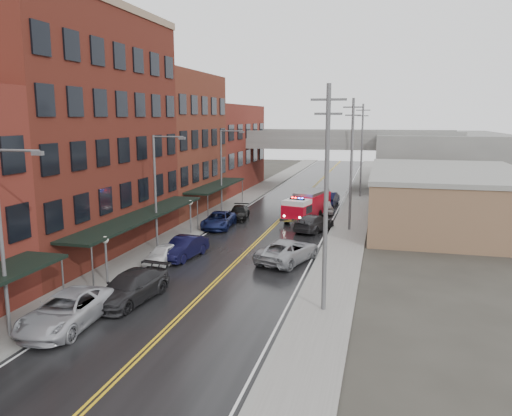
# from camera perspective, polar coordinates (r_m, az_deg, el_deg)

# --- Properties ---
(road) EXTENTS (11.00, 160.00, 0.02)m
(road) POSITION_cam_1_polar(r_m,az_deg,el_deg) (43.04, 0.51, -3.53)
(road) COLOR black
(road) RESTS_ON ground
(sidewalk_left) EXTENTS (3.00, 160.00, 0.15)m
(sidewalk_left) POSITION_cam_1_polar(r_m,az_deg,el_deg) (45.28, -8.51, -2.86)
(sidewalk_left) COLOR slate
(sidewalk_left) RESTS_ON ground
(sidewalk_right) EXTENTS (3.00, 160.00, 0.15)m
(sidewalk_right) POSITION_cam_1_polar(r_m,az_deg,el_deg) (41.93, 10.26, -3.98)
(sidewalk_right) COLOR slate
(sidewalk_right) RESTS_ON ground
(curb_left) EXTENTS (0.30, 160.00, 0.15)m
(curb_left) POSITION_cam_1_polar(r_m,az_deg,el_deg) (44.68, -6.55, -3.00)
(curb_left) COLOR gray
(curb_left) RESTS_ON ground
(curb_right) EXTENTS (0.30, 160.00, 0.15)m
(curb_right) POSITION_cam_1_polar(r_m,az_deg,el_deg) (42.07, 8.02, -3.87)
(curb_right) COLOR gray
(curb_right) RESTS_ON ground
(brick_building_b) EXTENTS (9.00, 20.00, 18.00)m
(brick_building_b) POSITION_cam_1_polar(r_m,az_deg,el_deg) (40.89, -20.58, 7.83)
(brick_building_b) COLOR #5B1E18
(brick_building_b) RESTS_ON ground
(brick_building_c) EXTENTS (9.00, 15.00, 15.00)m
(brick_building_c) POSITION_cam_1_polar(r_m,az_deg,el_deg) (56.21, -10.22, 7.30)
(brick_building_c) COLOR #5B241B
(brick_building_c) RESTS_ON ground
(brick_building_far) EXTENTS (9.00, 20.00, 12.00)m
(brick_building_far) POSITION_cam_1_polar(r_m,az_deg,el_deg) (72.55, -4.42, 6.89)
(brick_building_far) COLOR maroon
(brick_building_far) RESTS_ON ground
(tan_building) EXTENTS (14.00, 22.00, 5.00)m
(tan_building) POSITION_cam_1_polar(r_m,az_deg,el_deg) (51.52, 20.88, 0.92)
(tan_building) COLOR #8A664A
(tan_building) RESTS_ON ground
(right_far_block) EXTENTS (18.00, 30.00, 8.00)m
(right_far_block) POSITION_cam_1_polar(r_m,az_deg,el_deg) (81.21, 20.07, 5.25)
(right_far_block) COLOR slate
(right_far_block) RESTS_ON ground
(awning_1) EXTENTS (2.60, 18.00, 3.09)m
(awning_1) POSITION_cam_1_polar(r_m,az_deg,el_deg) (38.56, -12.91, -0.90)
(awning_1) COLOR black
(awning_1) RESTS_ON ground
(awning_2) EXTENTS (2.60, 13.00, 3.09)m
(awning_2) POSITION_cam_1_polar(r_m,az_deg,el_deg) (54.48, -4.50, 2.56)
(awning_2) COLOR black
(awning_2) RESTS_ON ground
(globe_lamp_1) EXTENTS (0.44, 0.44, 3.12)m
(globe_lamp_1) POSITION_cam_1_polar(r_m,az_deg,el_deg) (32.24, -16.81, -4.52)
(globe_lamp_1) COLOR #59595B
(globe_lamp_1) RESTS_ON ground
(globe_lamp_2) EXTENTS (0.44, 0.44, 3.12)m
(globe_lamp_2) POSITION_cam_1_polar(r_m,az_deg,el_deg) (44.49, -7.51, -0.13)
(globe_lamp_2) COLOR #59595B
(globe_lamp_2) RESTS_ON ground
(street_lamp_0) EXTENTS (2.64, 0.22, 9.00)m
(street_lamp_0) POSITION_cam_1_polar(r_m,az_deg,el_deg) (25.40, -26.75, -2.48)
(street_lamp_0) COLOR #59595B
(street_lamp_0) RESTS_ON ground
(street_lamp_1) EXTENTS (2.64, 0.22, 9.00)m
(street_lamp_1) POSITION_cam_1_polar(r_m,az_deg,el_deg) (38.67, -11.12, 2.50)
(street_lamp_1) COLOR #59595B
(street_lamp_1) RESTS_ON ground
(street_lamp_2) EXTENTS (2.64, 0.22, 9.00)m
(street_lamp_2) POSITION_cam_1_polar(r_m,az_deg,el_deg) (53.46, -3.74, 4.80)
(street_lamp_2) COLOR #59595B
(street_lamp_2) RESTS_ON ground
(utility_pole_0) EXTENTS (1.80, 0.24, 12.00)m
(utility_pole_0) POSITION_cam_1_polar(r_m,az_deg,el_deg) (26.04, 8.02, 1.34)
(utility_pole_0) COLOR #59595B
(utility_pole_0) RESTS_ON ground
(utility_pole_1) EXTENTS (1.80, 0.24, 12.00)m
(utility_pole_1) POSITION_cam_1_polar(r_m,az_deg,el_deg) (45.83, 10.86, 5.12)
(utility_pole_1) COLOR #59595B
(utility_pole_1) RESTS_ON ground
(utility_pole_2) EXTENTS (1.80, 0.24, 12.00)m
(utility_pole_2) POSITION_cam_1_polar(r_m,az_deg,el_deg) (65.75, 11.99, 6.61)
(utility_pole_2) COLOR #59595B
(utility_pole_2) RESTS_ON ground
(overpass) EXTENTS (40.00, 10.00, 7.50)m
(overpass) POSITION_cam_1_polar(r_m,az_deg,el_deg) (73.38, 6.56, 6.88)
(overpass) COLOR slate
(overpass) RESTS_ON ground
(fire_truck) EXTENTS (4.40, 7.93, 2.77)m
(fire_truck) POSITION_cam_1_polar(r_m,az_deg,el_deg) (51.32, 5.84, 0.38)
(fire_truck) COLOR #BA081B
(fire_truck) RESTS_ON ground
(parked_car_left_2) EXTENTS (3.07, 6.15, 1.67)m
(parked_car_left_2) POSITION_cam_1_polar(r_m,az_deg,el_deg) (27.07, -20.85, -10.91)
(parked_car_left_2) COLOR #ACADB4
(parked_car_left_2) RESTS_ON ground
(parked_car_left_3) EXTENTS (3.02, 5.95, 1.66)m
(parked_car_left_3) POSITION_cam_1_polar(r_m,az_deg,el_deg) (29.52, -14.12, -8.77)
(parked_car_left_3) COLOR black
(parked_car_left_3) RESTS_ON ground
(parked_car_left_4) EXTENTS (1.91, 4.11, 1.36)m
(parked_car_left_4) POSITION_cam_1_polar(r_m,az_deg,el_deg) (36.44, -10.55, -5.20)
(parked_car_left_4) COLOR white
(parked_car_left_4) RESTS_ON ground
(parked_car_left_5) EXTENTS (2.39, 5.05, 1.60)m
(parked_car_left_5) POSITION_cam_1_polar(r_m,az_deg,el_deg) (37.45, -8.23, -4.51)
(parked_car_left_5) COLOR black
(parked_car_left_5) RESTS_ON ground
(parked_car_left_6) EXTENTS (2.91, 5.60, 1.51)m
(parked_car_left_6) POSITION_cam_1_polar(r_m,az_deg,el_deg) (47.21, -4.29, -1.39)
(parked_car_left_6) COLOR #131B49
(parked_car_left_6) RESTS_ON ground
(parked_car_left_7) EXTENTS (2.54, 4.85, 1.34)m
(parked_car_left_7) POSITION_cam_1_polar(r_m,az_deg,el_deg) (51.19, -1.98, -0.54)
(parked_car_left_7) COLOR black
(parked_car_left_7) RESTS_ON ground
(parked_car_right_0) EXTENTS (4.45, 6.51, 1.65)m
(parked_car_right_0) POSITION_cam_1_polar(r_m,az_deg,el_deg) (36.23, 3.70, -4.89)
(parked_car_right_0) COLOR gray
(parked_car_right_0) RESTS_ON ground
(parked_car_right_1) EXTENTS (3.70, 5.69, 1.53)m
(parked_car_right_1) POSITION_cam_1_polar(r_m,az_deg,el_deg) (46.17, 6.64, -1.68)
(parked_car_right_1) COLOR #29292C
(parked_car_right_1) RESTS_ON ground
(parked_car_right_2) EXTENTS (3.19, 5.25, 1.67)m
(parked_car_right_2) POSITION_cam_1_polar(r_m,az_deg,el_deg) (55.01, 7.57, 0.31)
(parked_car_right_2) COLOR silver
(parked_car_right_2) RESTS_ON ground
(parked_car_right_3) EXTENTS (2.02, 4.96, 1.60)m
(parked_car_right_3) POSITION_cam_1_polar(r_m,az_deg,el_deg) (60.03, 8.40, 1.10)
(parked_car_right_3) COLOR black
(parked_car_right_3) RESTS_ON ground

